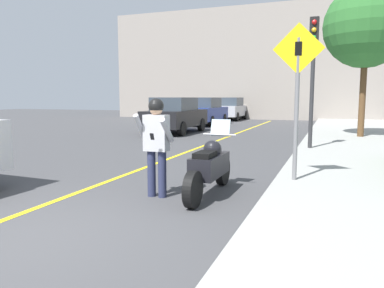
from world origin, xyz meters
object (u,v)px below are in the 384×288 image
person_biker (156,138)px  traffic_light (313,58)px  parked_car_black (176,115)px  street_tree (366,26)px  motorcycle (210,167)px  parked_car_blue (205,111)px  parked_car_silver (230,109)px  crossing_sign (297,87)px

person_biker → traffic_light: traffic_light is taller
traffic_light → parked_car_black: (-6.37, 4.58, -1.96)m
street_tree → motorcycle: bearing=-106.8°
parked_car_black → parked_car_blue: bearing=93.5°
parked_car_blue → parked_car_black: bearing=-86.5°
person_biker → parked_car_silver: parked_car_silver is taller
parked_car_black → parked_car_silver: size_ratio=1.00×
parked_car_black → parked_car_silver: 10.86m
motorcycle → parked_car_black: parked_car_black is taller
parked_car_black → motorcycle: bearing=-64.0°
crossing_sign → parked_car_blue: size_ratio=0.67×
parked_car_blue → parked_car_silver: 5.60m
person_biker → parked_car_blue: bearing=105.9°
street_tree → parked_car_black: (-8.03, 0.38, -3.50)m
motorcycle → parked_car_silver: 21.82m
parked_car_blue → parked_car_silver: bearing=88.8°
person_biker → parked_car_blue: (-4.57, 16.02, -0.16)m
street_tree → parked_car_black: street_tree is taller
motorcycle → street_tree: size_ratio=0.38×
parked_car_black → parked_car_blue: same height
crossing_sign → parked_car_blue: 16.06m
motorcycle → crossing_sign: crossing_sign is taller
crossing_sign → parked_car_black: crossing_sign is taller
crossing_sign → parked_car_blue: bearing=114.7°
person_biker → parked_car_black: (-4.24, 10.76, -0.16)m
motorcycle → parked_car_blue: (-5.37, 15.58, 0.36)m
motorcycle → parked_car_black: bearing=116.0°
parked_car_black → person_biker: bearing=-68.5°
person_biker → traffic_light: 6.78m
crossing_sign → person_biker: bearing=-145.5°
parked_car_black → parked_car_blue: 5.27m
traffic_light → parked_car_blue: size_ratio=0.91×
traffic_light → street_tree: 4.77m
parked_car_blue → parked_car_silver: same height
parked_car_silver → street_tree: bearing=-53.8°
traffic_light → parked_car_blue: (-6.70, 9.84, -1.96)m
parked_car_blue → parked_car_silver: size_ratio=1.00×
traffic_light → parked_car_silver: (-6.58, 15.44, -1.96)m
street_tree → parked_car_black: 8.77m
crossing_sign → parked_car_silver: (-6.57, 20.16, -1.01)m
street_tree → parked_car_silver: 14.37m
parked_car_black → crossing_sign: bearing=-55.7°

